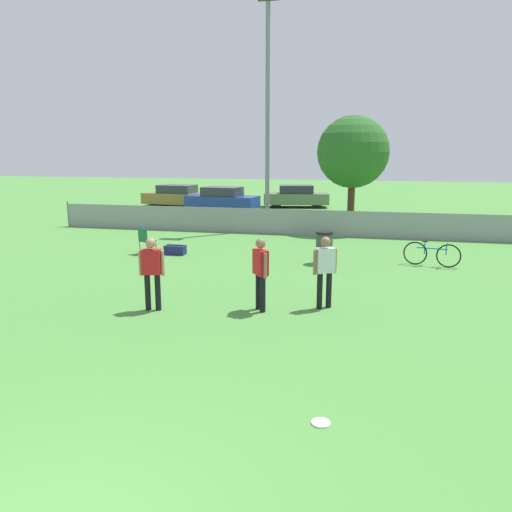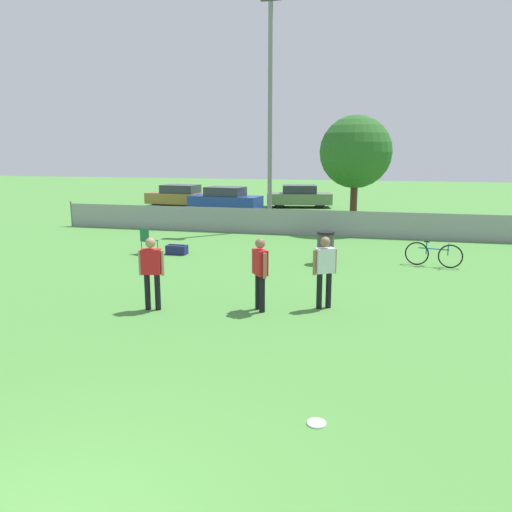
{
  "view_description": "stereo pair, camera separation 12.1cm",
  "coord_description": "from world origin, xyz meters",
  "px_view_note": "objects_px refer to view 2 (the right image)",
  "views": [
    {
      "loc": [
        2.8,
        -3.25,
        3.57
      ],
      "look_at": [
        0.13,
        8.39,
        1.05
      ],
      "focal_mm": 35.0,
      "sensor_mm": 36.0,
      "label": 1
    },
    {
      "loc": [
        2.92,
        -3.22,
        3.57
      ],
      "look_at": [
        0.13,
        8.39,
        1.05
      ],
      "focal_mm": 35.0,
      "sensor_mm": 36.0,
      "label": 2
    }
  ],
  "objects_px": {
    "bicycle_sideline": "(433,254)",
    "light_pole": "(270,98)",
    "tree_near_pole": "(356,152)",
    "gear_bag_sideline": "(177,250)",
    "parked_car_tan": "(181,196)",
    "trash_bin": "(325,247)",
    "parked_car_blue": "(225,199)",
    "folding_chair_sideline": "(147,239)",
    "player_thrower_red": "(152,268)",
    "frisbee_disc": "(316,423)",
    "player_receiver_white": "(325,267)",
    "player_defender_red": "(260,269)",
    "parked_car_olive": "(299,196)"
  },
  "relations": [
    {
      "from": "light_pole",
      "to": "frisbee_disc",
      "type": "xyz_separation_m",
      "value": [
        4.1,
        -16.24,
        -5.82
      ]
    },
    {
      "from": "player_defender_red",
      "to": "bicycle_sideline",
      "type": "bearing_deg",
      "value": 105.9
    },
    {
      "from": "gear_bag_sideline",
      "to": "parked_car_blue",
      "type": "xyz_separation_m",
      "value": [
        -2.15,
        12.92,
        0.53
      ]
    },
    {
      "from": "trash_bin",
      "to": "parked_car_tan",
      "type": "distance_m",
      "value": 18.55
    },
    {
      "from": "parked_car_olive",
      "to": "player_defender_red",
      "type": "bearing_deg",
      "value": -94.21
    },
    {
      "from": "folding_chair_sideline",
      "to": "bicycle_sideline",
      "type": "relative_size",
      "value": 0.53
    },
    {
      "from": "frisbee_disc",
      "to": "gear_bag_sideline",
      "type": "xyz_separation_m",
      "value": [
        -6.11,
        10.03,
        0.15
      ]
    },
    {
      "from": "gear_bag_sideline",
      "to": "parked_car_blue",
      "type": "bearing_deg",
      "value": 99.45
    },
    {
      "from": "light_pole",
      "to": "folding_chair_sideline",
      "type": "xyz_separation_m",
      "value": [
        -3.07,
        -6.32,
        -5.31
      ]
    },
    {
      "from": "light_pole",
      "to": "gear_bag_sideline",
      "type": "height_order",
      "value": "light_pole"
    },
    {
      "from": "player_receiver_white",
      "to": "parked_car_blue",
      "type": "xyz_separation_m",
      "value": [
        -7.83,
        17.88,
        -0.28
      ]
    },
    {
      "from": "frisbee_disc",
      "to": "gear_bag_sideline",
      "type": "relative_size",
      "value": 0.37
    },
    {
      "from": "folding_chair_sideline",
      "to": "parked_car_blue",
      "type": "distance_m",
      "value": 13.07
    },
    {
      "from": "player_thrower_red",
      "to": "player_defender_red",
      "type": "bearing_deg",
      "value": 1.66
    },
    {
      "from": "gear_bag_sideline",
      "to": "parked_car_tan",
      "type": "xyz_separation_m",
      "value": [
        -5.77,
        14.7,
        0.51
      ]
    },
    {
      "from": "folding_chair_sideline",
      "to": "gear_bag_sideline",
      "type": "bearing_deg",
      "value": -151.02
    },
    {
      "from": "player_thrower_red",
      "to": "frisbee_disc",
      "type": "bearing_deg",
      "value": -53.97
    },
    {
      "from": "trash_bin",
      "to": "parked_car_blue",
      "type": "relative_size",
      "value": 0.23
    },
    {
      "from": "light_pole",
      "to": "player_thrower_red",
      "type": "relative_size",
      "value": 6.02
    },
    {
      "from": "gear_bag_sideline",
      "to": "parked_car_tan",
      "type": "relative_size",
      "value": 0.16
    },
    {
      "from": "player_thrower_red",
      "to": "gear_bag_sideline",
      "type": "height_order",
      "value": "player_thrower_red"
    },
    {
      "from": "parked_car_tan",
      "to": "light_pole",
      "type": "bearing_deg",
      "value": -42.07
    },
    {
      "from": "tree_near_pole",
      "to": "trash_bin",
      "type": "bearing_deg",
      "value": -94.15
    },
    {
      "from": "tree_near_pole",
      "to": "player_receiver_white",
      "type": "height_order",
      "value": "tree_near_pole"
    },
    {
      "from": "player_thrower_red",
      "to": "frisbee_disc",
      "type": "relative_size",
      "value": 6.41
    },
    {
      "from": "player_receiver_white",
      "to": "tree_near_pole",
      "type": "bearing_deg",
      "value": 58.59
    },
    {
      "from": "frisbee_disc",
      "to": "gear_bag_sideline",
      "type": "height_order",
      "value": "gear_bag_sideline"
    },
    {
      "from": "tree_near_pole",
      "to": "folding_chair_sideline",
      "type": "height_order",
      "value": "tree_near_pole"
    },
    {
      "from": "player_receiver_white",
      "to": "gear_bag_sideline",
      "type": "bearing_deg",
      "value": 107.79
    },
    {
      "from": "bicycle_sideline",
      "to": "parked_car_blue",
      "type": "xyz_separation_m",
      "value": [
        -10.73,
        12.81,
        0.31
      ]
    },
    {
      "from": "frisbee_disc",
      "to": "parked_car_tan",
      "type": "relative_size",
      "value": 0.06
    },
    {
      "from": "player_defender_red",
      "to": "parked_car_blue",
      "type": "distance_m",
      "value": 19.5
    },
    {
      "from": "light_pole",
      "to": "player_defender_red",
      "type": "xyz_separation_m",
      "value": [
        2.27,
        -11.7,
        -4.85
      ]
    },
    {
      "from": "tree_near_pole",
      "to": "parked_car_olive",
      "type": "height_order",
      "value": "tree_near_pole"
    },
    {
      "from": "player_defender_red",
      "to": "gear_bag_sideline",
      "type": "relative_size",
      "value": 2.35
    },
    {
      "from": "folding_chair_sideline",
      "to": "light_pole",
      "type": "bearing_deg",
      "value": -92.7
    },
    {
      "from": "bicycle_sideline",
      "to": "parked_car_tan",
      "type": "bearing_deg",
      "value": 147.1
    },
    {
      "from": "gear_bag_sideline",
      "to": "bicycle_sideline",
      "type": "bearing_deg",
      "value": 0.74
    },
    {
      "from": "frisbee_disc",
      "to": "bicycle_sideline",
      "type": "height_order",
      "value": "bicycle_sideline"
    },
    {
      "from": "trash_bin",
      "to": "parked_car_blue",
      "type": "xyz_separation_m",
      "value": [
        -7.38,
        13.15,
        0.17
      ]
    },
    {
      "from": "tree_near_pole",
      "to": "folding_chair_sideline",
      "type": "xyz_separation_m",
      "value": [
        -6.81,
        -7.11,
        -2.99
      ]
    },
    {
      "from": "bicycle_sideline",
      "to": "light_pole",
      "type": "bearing_deg",
      "value": 149.68
    },
    {
      "from": "player_defender_red",
      "to": "parked_car_tan",
      "type": "bearing_deg",
      "value": 169.88
    },
    {
      "from": "parked_car_olive",
      "to": "bicycle_sideline",
      "type": "bearing_deg",
      "value": -77.65
    },
    {
      "from": "tree_near_pole",
      "to": "player_defender_red",
      "type": "height_order",
      "value": "tree_near_pole"
    },
    {
      "from": "player_thrower_red",
      "to": "folding_chair_sideline",
      "type": "distance_m",
      "value": 6.6
    },
    {
      "from": "light_pole",
      "to": "tree_near_pole",
      "type": "relative_size",
      "value": 1.97
    },
    {
      "from": "gear_bag_sideline",
      "to": "parked_car_blue",
      "type": "relative_size",
      "value": 0.16
    },
    {
      "from": "bicycle_sideline",
      "to": "tree_near_pole",
      "type": "bearing_deg",
      "value": 124.89
    },
    {
      "from": "bicycle_sideline",
      "to": "player_thrower_red",
      "type": "bearing_deg",
      "value": -125.05
    }
  ]
}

